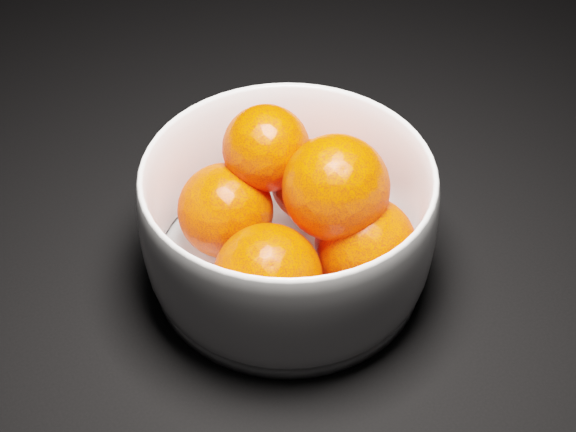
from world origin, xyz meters
TOP-DOWN VIEW (x-y plane):
  - ground at (0.00, 0.00)m, footprint 3.00×3.00m
  - bowl at (0.15, 0.02)m, footprint 0.23×0.23m
  - orange_pile at (0.15, 0.02)m, footprint 0.16×0.17m

SIDE VIEW (x-z plane):
  - ground at x=0.00m, z-range 0.00..0.00m
  - bowl at x=0.15m, z-range 0.00..0.11m
  - orange_pile at x=0.15m, z-range 0.00..0.13m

